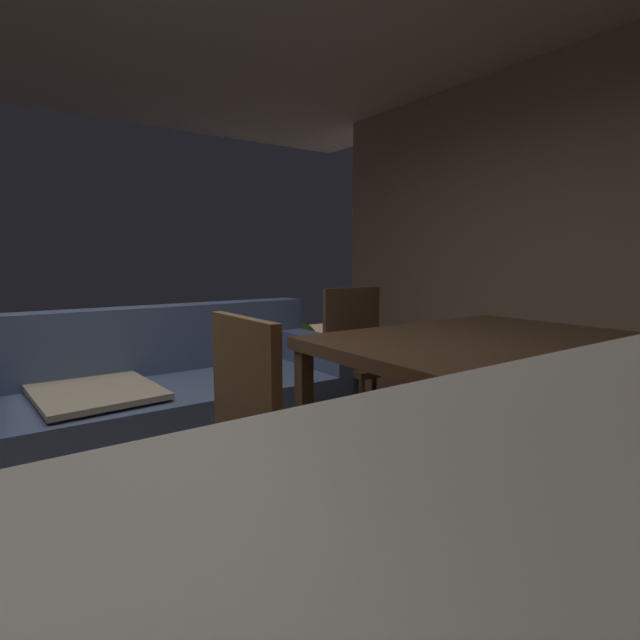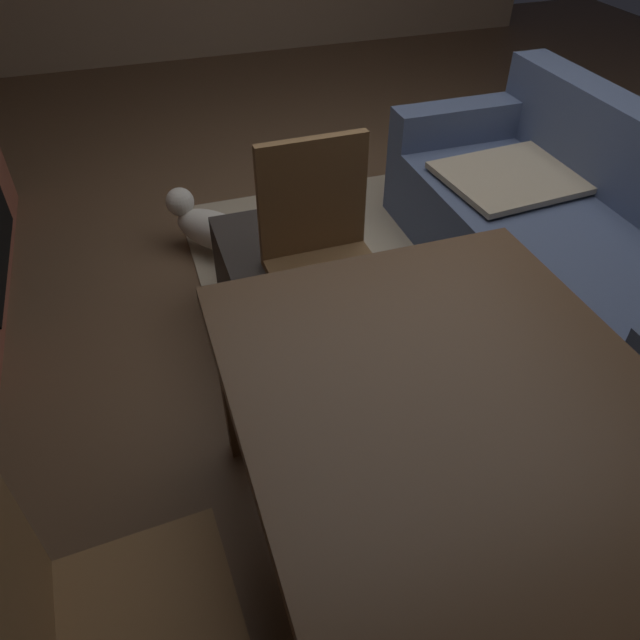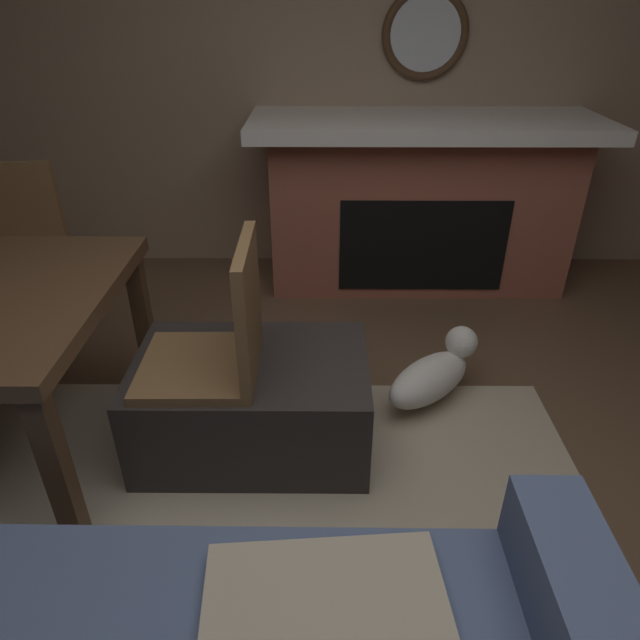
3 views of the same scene
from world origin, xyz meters
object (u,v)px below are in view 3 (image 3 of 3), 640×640
ottoman_coffee_table (253,403)px  small_dog (434,374)px  tv_remote (221,353)px  dining_chair_west (222,346)px  dining_chair_south (17,247)px  round_wall_mirror (425,34)px  fireplace (419,202)px

ottoman_coffee_table → small_dog: bearing=-161.4°
tv_remote → dining_chair_west: size_ratio=0.17×
tv_remote → dining_chair_south: 1.44m
round_wall_mirror → dining_chair_west: size_ratio=0.55×
round_wall_mirror → small_dog: size_ratio=1.03×
dining_chair_west → dining_chair_south: 1.52m
round_wall_mirror → ottoman_coffee_table: bearing=64.9°
tv_remote → small_dog: bearing=178.7°
round_wall_mirror → dining_chair_south: 2.56m
round_wall_mirror → dining_chair_west: bearing=63.4°
dining_chair_west → fireplace: bearing=-120.4°
ottoman_coffee_table → dining_chair_south: dining_chair_south is taller
dining_chair_south → small_dog: 2.19m
dining_chair_west → tv_remote: bearing=-74.3°
fireplace → small_dog: (0.09, 1.32, -0.36)m
round_wall_mirror → ottoman_coffee_table: (0.87, 1.87, -1.24)m
dining_chair_west → small_dog: 1.00m
ottoman_coffee_table → tv_remote: (0.12, -0.04, 0.22)m
round_wall_mirror → dining_chair_west: round_wall_mirror is taller
tv_remote → dining_chair_south: dining_chair_south is taller
dining_chair_west → small_dog: dining_chair_west is taller
round_wall_mirror → tv_remote: size_ratio=3.17×
dining_chair_south → small_dog: dining_chair_south is taller
fireplace → tv_remote: (0.99, 1.55, -0.10)m
round_wall_mirror → dining_chair_south: size_ratio=0.55×
dining_chair_west → dining_chair_south: same height
round_wall_mirror → dining_chair_south: round_wall_mirror is taller
fireplace → dining_chair_south: bearing=18.3°
fireplace → ottoman_coffee_table: fireplace is taller
tv_remote → dining_chair_south: bearing=-50.8°
fireplace → round_wall_mirror: round_wall_mirror is taller
dining_chair_west → small_dog: size_ratio=1.89×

